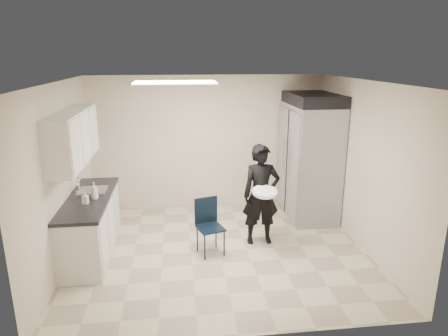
{
  "coord_description": "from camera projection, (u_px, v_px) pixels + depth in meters",
  "views": [
    {
      "loc": [
        -0.61,
        -5.62,
        2.96
      ],
      "look_at": [
        0.1,
        0.2,
        1.29
      ],
      "focal_mm": 32.0,
      "sensor_mm": 36.0,
      "label": 1
    }
  ],
  "objects": [
    {
      "name": "bucket_lid",
      "position": [
        265.0,
        192.0,
        6.07
      ],
      "size": [
        0.38,
        0.38,
        0.05
      ],
      "primitive_type": "cylinder",
      "rotation": [
        0.0,
        0.0,
        0.0
      ],
      "color": "white",
      "rests_on": "man_tuxedo"
    },
    {
      "name": "sink",
      "position": [
        93.0,
        194.0,
        6.22
      ],
      "size": [
        0.42,
        0.4,
        0.14
      ],
      "primitive_type": "cube",
      "color": "gray",
      "rests_on": "countertop"
    },
    {
      "name": "ceiling",
      "position": [
        218.0,
        82.0,
        5.54
      ],
      "size": [
        4.5,
        4.5,
        0.0
      ],
      "primitive_type": "plane",
      "rotation": [
        3.14,
        0.0,
        0.0
      ],
      "color": "silver",
      "rests_on": "back_wall"
    },
    {
      "name": "faucet",
      "position": [
        79.0,
        185.0,
        6.15
      ],
      "size": [
        0.02,
        0.02,
        0.24
      ],
      "primitive_type": "cylinder",
      "color": "silver",
      "rests_on": "countertop"
    },
    {
      "name": "folding_chair",
      "position": [
        210.0,
        228.0,
        6.07
      ],
      "size": [
        0.47,
        0.47,
        0.84
      ],
      "primitive_type": "cube",
      "rotation": [
        0.0,
        0.0,
        0.3
      ],
      "color": "black",
      "rests_on": "floor"
    },
    {
      "name": "man_tuxedo",
      "position": [
        261.0,
        195.0,
        6.34
      ],
      "size": [
        0.6,
        0.4,
        1.63
      ],
      "primitive_type": "imported",
      "rotation": [
        0.0,
        0.0,
        0.0
      ],
      "color": "black",
      "rests_on": "floor"
    },
    {
      "name": "lower_counter",
      "position": [
        91.0,
        227.0,
        6.1
      ],
      "size": [
        0.6,
        1.9,
        0.86
      ],
      "primitive_type": "cube",
      "color": "silver",
      "rests_on": "floor"
    },
    {
      "name": "left_wall",
      "position": [
        61.0,
        177.0,
        5.63
      ],
      "size": [
        0.0,
        4.0,
        4.0
      ],
      "primitive_type": "plane",
      "rotation": [
        1.57,
        0.0,
        1.57
      ],
      "color": "beige",
      "rests_on": "floor"
    },
    {
      "name": "soap_bottle_b",
      "position": [
        85.0,
        198.0,
        5.68
      ],
      "size": [
        0.09,
        0.09,
        0.18
      ],
      "primitive_type": "imported",
      "rotation": [
        0.0,
        0.0,
        -0.1
      ],
      "color": "#AAA7B3",
      "rests_on": "countertop"
    },
    {
      "name": "right_wall",
      "position": [
        364.0,
        166.0,
        6.15
      ],
      "size": [
        0.0,
        4.0,
        4.0
      ],
      "primitive_type": "plane",
      "rotation": [
        1.57,
        0.0,
        -1.57
      ],
      "color": "beige",
      "rests_on": "floor"
    },
    {
      "name": "soap_bottle_a",
      "position": [
        94.0,
        191.0,
        5.85
      ],
      "size": [
        0.13,
        0.13,
        0.26
      ],
      "primitive_type": "imported",
      "rotation": [
        0.0,
        0.0,
        0.41
      ],
      "color": "white",
      "rests_on": "countertop"
    },
    {
      "name": "towel_dispenser",
      "position": [
        86.0,
        136.0,
        6.85
      ],
      "size": [
        0.22,
        0.3,
        0.35
      ],
      "primitive_type": "cube",
      "color": "black",
      "rests_on": "left_wall"
    },
    {
      "name": "notice_sticker_left",
      "position": [
        64.0,
        180.0,
        5.75
      ],
      "size": [
        0.0,
        0.12,
        0.07
      ],
      "primitive_type": "cube",
      "color": "yellow",
      "rests_on": "left_wall"
    },
    {
      "name": "notice_sticker_right",
      "position": [
        67.0,
        179.0,
        5.95
      ],
      "size": [
        0.0,
        0.12,
        0.07
      ],
      "primitive_type": "cube",
      "color": "yellow",
      "rests_on": "left_wall"
    },
    {
      "name": "commercial_fridge",
      "position": [
        309.0,
        162.0,
        7.39
      ],
      "size": [
        0.8,
        1.35,
        2.1
      ],
      "primitive_type": "cube",
      "color": "gray",
      "rests_on": "floor"
    },
    {
      "name": "upper_cabinets",
      "position": [
        73.0,
        137.0,
        5.7
      ],
      "size": [
        0.35,
        1.8,
        0.75
      ],
      "primitive_type": "cube",
      "color": "silver",
      "rests_on": "left_wall"
    },
    {
      "name": "back_wall",
      "position": [
        208.0,
        143.0,
        7.8
      ],
      "size": [
        4.5,
        0.0,
        4.5
      ],
      "primitive_type": "plane",
      "rotation": [
        1.57,
        0.0,
        0.0
      ],
      "color": "beige",
      "rests_on": "floor"
    },
    {
      "name": "fridge_compressor",
      "position": [
        313.0,
        99.0,
        7.08
      ],
      "size": [
        0.8,
        1.35,
        0.2
      ],
      "primitive_type": "cube",
      "color": "black",
      "rests_on": "commercial_fridge"
    },
    {
      "name": "ceiling_panel",
      "position": [
        175.0,
        82.0,
        5.86
      ],
      "size": [
        1.2,
        0.6,
        0.02
      ],
      "primitive_type": "cube",
      "color": "white",
      "rests_on": "ceiling"
    },
    {
      "name": "countertop",
      "position": [
        88.0,
        199.0,
        5.97
      ],
      "size": [
        0.64,
        1.95,
        0.05
      ],
      "primitive_type": "cube",
      "color": "black",
      "rests_on": "lower_counter"
    },
    {
      "name": "floor",
      "position": [
        219.0,
        251.0,
        6.25
      ],
      "size": [
        4.5,
        4.5,
        0.0
      ],
      "primitive_type": "plane",
      "color": "#BFB496",
      "rests_on": "ground"
    }
  ]
}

